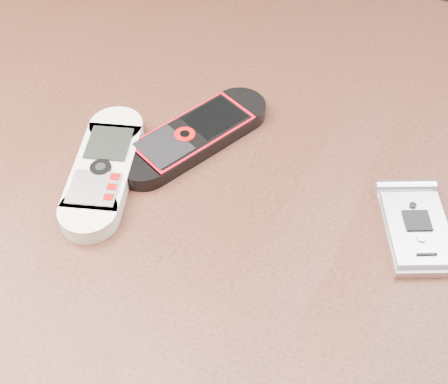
{
  "coord_description": "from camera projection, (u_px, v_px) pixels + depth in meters",
  "views": [
    {
      "loc": [
        0.15,
        -0.33,
        1.17
      ],
      "look_at": [
        0.01,
        0.0,
        0.76
      ],
      "focal_mm": 50.0,
      "sensor_mm": 36.0,
      "label": 1
    }
  ],
  "objects": [
    {
      "name": "table",
      "position": [
        219.0,
        266.0,
        0.63
      ],
      "size": [
        1.2,
        0.8,
        0.75
      ],
      "color": "black",
      "rests_on": "ground"
    },
    {
      "name": "nokia_white",
      "position": [
        104.0,
        169.0,
        0.56
      ],
      "size": [
        0.1,
        0.16,
        0.02
      ],
      "primitive_type": "cube",
      "rotation": [
        0.0,
        0.0,
        0.3
      ],
      "color": "silver",
      "rests_on": "table"
    },
    {
      "name": "nokia_black_red",
      "position": [
        194.0,
        136.0,
        0.59
      ],
      "size": [
        0.12,
        0.17,
        0.02
      ],
      "primitive_type": "cube",
      "rotation": [
        0.0,
        0.0,
        -0.44
      ],
      "color": "black",
      "rests_on": "table"
    },
    {
      "name": "motorola_razr",
      "position": [
        416.0,
        228.0,
        0.52
      ],
      "size": [
        0.09,
        0.11,
        0.02
      ],
      "primitive_type": "cube",
      "rotation": [
        0.0,
        0.0,
        0.43
      ],
      "color": "silver",
      "rests_on": "table"
    }
  ]
}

